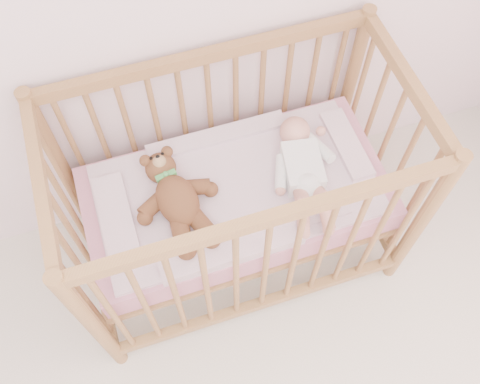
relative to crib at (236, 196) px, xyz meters
name	(u,v)px	position (x,y,z in m)	size (l,w,h in m)	color
crib	(236,196)	(0.00, 0.00, 0.00)	(1.36, 0.76, 1.00)	#A27D45
mattress	(236,198)	(0.00, 0.00, -0.01)	(1.22, 0.62, 0.13)	pink
blanket	(236,189)	(0.00, 0.00, 0.06)	(1.10, 0.58, 0.06)	#CF8EA8
baby	(303,165)	(0.27, -0.02, 0.14)	(0.27, 0.56, 0.14)	white
teddy_bear	(177,199)	(-0.24, -0.02, 0.15)	(0.35, 0.49, 0.14)	brown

